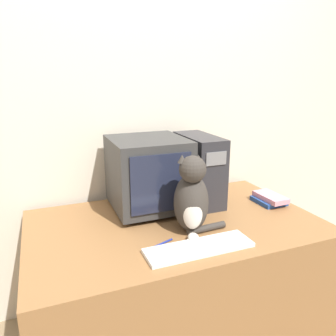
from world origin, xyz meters
TOP-DOWN VIEW (x-y plane):
  - wall_back at (0.00, 0.95)m, footprint 7.00×0.05m
  - desk at (0.00, 0.44)m, footprint 1.48×0.89m
  - crt_monitor at (-0.07, 0.65)m, footprint 0.40×0.42m
  - computer_tower at (0.24, 0.66)m, footprint 0.17×0.39m
  - keyboard at (-0.02, 0.14)m, footprint 0.48×0.14m
  - cat at (0.03, 0.32)m, footprint 0.28×0.28m
  - book_stack at (0.62, 0.47)m, footprint 0.15×0.21m
  - pen at (-0.16, 0.24)m, footprint 0.14×0.06m

SIDE VIEW (x-z plane):
  - desk at x=0.00m, z-range 0.00..0.71m
  - pen at x=-0.16m, z-range 0.71..0.72m
  - keyboard at x=-0.02m, z-range 0.71..0.73m
  - book_stack at x=0.62m, z-range 0.71..0.77m
  - cat at x=0.03m, z-range 0.69..1.07m
  - computer_tower at x=0.24m, z-range 0.71..1.11m
  - crt_monitor at x=-0.07m, z-range 0.72..1.13m
  - wall_back at x=0.00m, z-range 0.00..2.50m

